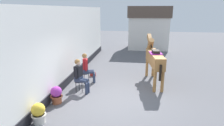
% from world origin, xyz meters
% --- Properties ---
extents(ground_plane, '(40.00, 40.00, 0.00)m').
position_xyz_m(ground_plane, '(0.00, 3.00, 0.00)').
color(ground_plane, '#56565B').
extents(pub_facade_wall, '(0.34, 14.00, 3.40)m').
position_xyz_m(pub_facade_wall, '(-2.55, 1.50, 1.54)').
color(pub_facade_wall, white).
rests_on(pub_facade_wall, ground_plane).
extents(distant_cottage, '(3.40, 2.60, 3.50)m').
position_xyz_m(distant_cottage, '(1.40, 10.00, 1.80)').
color(distant_cottage, silver).
rests_on(distant_cottage, ground_plane).
extents(seated_visitor_near, '(0.61, 0.48, 1.39)m').
position_xyz_m(seated_visitor_near, '(-1.57, 0.35, 0.78)').
color(seated_visitor_near, black).
rests_on(seated_visitor_near, ground_plane).
extents(seated_visitor_far, '(0.61, 0.48, 1.39)m').
position_xyz_m(seated_visitor_far, '(-1.58, 1.40, 0.78)').
color(seated_visitor_far, black).
rests_on(seated_visitor_far, ground_plane).
extents(saddled_horse_center, '(0.73, 2.99, 2.06)m').
position_xyz_m(saddled_horse_center, '(1.42, 1.92, 1.16)').
color(saddled_horse_center, '#9E6B38').
rests_on(saddled_horse_center, ground_plane).
extents(flower_planter_near, '(0.43, 0.43, 0.64)m').
position_xyz_m(flower_planter_near, '(-2.13, -1.96, 0.33)').
color(flower_planter_near, beige).
rests_on(flower_planter_near, ground_plane).
extents(flower_planter_middle, '(0.43, 0.43, 0.64)m').
position_xyz_m(flower_planter_middle, '(-2.14, -0.69, 0.33)').
color(flower_planter_middle, '#A85638').
rests_on(flower_planter_middle, ground_plane).
extents(satchel_bag, '(0.29, 0.15, 0.20)m').
position_xyz_m(satchel_bag, '(-1.54, 2.31, 0.10)').
color(satchel_bag, maroon).
rests_on(satchel_bag, ground_plane).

